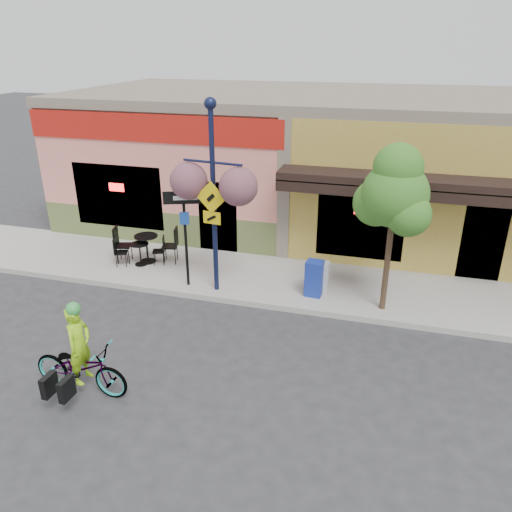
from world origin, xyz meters
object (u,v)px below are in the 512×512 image
(building, at_px, (337,160))
(lamp_post, at_px, (214,200))
(cyclist_rider, at_px, (81,356))
(newspaper_box_blue, at_px, (314,278))
(street_tree, at_px, (391,230))
(one_way_sign, at_px, (186,239))
(bicycle, at_px, (81,367))
(newspaper_box_grey, at_px, (321,277))

(building, xyz_separation_m, lamp_post, (-2.18, -6.57, 0.30))
(cyclist_rider, bearing_deg, lamp_post, -11.97)
(building, height_order, lamp_post, lamp_post)
(building, relative_size, newspaper_box_blue, 19.66)
(lamp_post, xyz_separation_m, street_tree, (4.19, 0.12, -0.39))
(one_way_sign, xyz_separation_m, street_tree, (5.00, 0.08, 0.73))
(building, xyz_separation_m, street_tree, (2.02, -6.45, -0.09))
(one_way_sign, height_order, street_tree, street_tree)
(building, bearing_deg, bicycle, -106.81)
(building, height_order, bicycle, building)
(cyclist_rider, distance_m, one_way_sign, 4.44)
(building, height_order, newspaper_box_blue, building)
(newspaper_box_blue, relative_size, newspaper_box_grey, 1.14)
(lamp_post, height_order, newspaper_box_grey, lamp_post)
(building, bearing_deg, street_tree, -72.66)
(building, relative_size, newspaper_box_grey, 22.49)
(building, xyz_separation_m, newspaper_box_grey, (0.43, -5.97, -1.70))
(one_way_sign, relative_size, street_tree, 0.64)
(bicycle, xyz_separation_m, lamp_post, (1.12, 4.34, 2.04))
(cyclist_rider, xyz_separation_m, newspaper_box_blue, (3.55, 4.70, -0.15))
(newspaper_box_blue, xyz_separation_m, street_tree, (1.72, -0.23, 1.55))
(cyclist_rider, distance_m, lamp_post, 4.82)
(building, height_order, newspaper_box_grey, building)
(one_way_sign, distance_m, newspaper_box_grey, 3.58)
(lamp_post, distance_m, newspaper_box_grey, 3.34)
(cyclist_rider, relative_size, newspaper_box_grey, 1.89)
(bicycle, height_order, street_tree, street_tree)
(bicycle, bearing_deg, lamp_post, -12.59)
(building, distance_m, cyclist_rider, 11.49)
(newspaper_box_grey, xyz_separation_m, street_tree, (1.58, -0.49, 1.61))
(one_way_sign, bearing_deg, newspaper_box_grey, -10.87)
(building, bearing_deg, newspaper_box_grey, -85.85)
(building, distance_m, newspaper_box_grey, 6.22)
(lamp_post, distance_m, street_tree, 4.21)
(building, relative_size, bicycle, 9.39)
(building, bearing_deg, lamp_post, -108.34)
(street_tree, bearing_deg, newspaper_box_blue, 172.31)
(newspaper_box_blue, bearing_deg, street_tree, -2.49)
(lamp_post, distance_m, one_way_sign, 1.38)
(street_tree, bearing_deg, one_way_sign, -179.03)
(bicycle, height_order, newspaper_box_grey, bicycle)
(newspaper_box_blue, distance_m, street_tree, 2.32)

